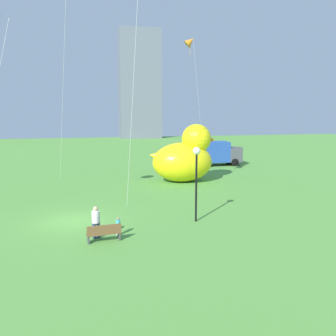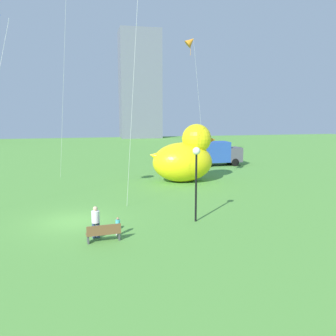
{
  "view_description": "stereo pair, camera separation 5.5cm",
  "coord_description": "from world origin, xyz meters",
  "views": [
    {
      "loc": [
        0.89,
        -21.25,
        6.43
      ],
      "look_at": [
        6.5,
        3.31,
        2.46
      ],
      "focal_mm": 38.49,
      "sensor_mm": 36.0,
      "label": 1
    },
    {
      "loc": [
        0.95,
        -21.26,
        6.43
      ],
      "look_at": [
        6.5,
        3.31,
        2.46
      ],
      "focal_mm": 38.49,
      "sensor_mm": 36.0,
      "label": 2
    }
  ],
  "objects": [
    {
      "name": "person_child",
      "position": [
        2.38,
        -3.03,
        0.54
      ],
      "size": [
        0.24,
        0.24,
        0.97
      ],
      "color": "silver",
      "rests_on": "ground"
    },
    {
      "name": "city_skyline",
      "position": [
        -15.1,
        68.69,
        13.73
      ],
      "size": [
        57.68,
        16.04,
        36.05
      ],
      "color": "gray",
      "rests_on": "ground"
    },
    {
      "name": "ground_plane",
      "position": [
        0.0,
        0.0,
        0.0
      ],
      "size": [
        140.0,
        140.0,
        0.0
      ],
      "primitive_type": "plane",
      "color": "#56973D"
    },
    {
      "name": "kite_orange",
      "position": [
        14.22,
        24.46,
        15.15
      ],
      "size": [
        2.84,
        2.66,
        15.97
      ],
      "color": "silver",
      "rests_on": "ground"
    },
    {
      "name": "box_truck",
      "position": [
        16.09,
        19.24,
        1.44
      ],
      "size": [
        5.53,
        2.43,
        2.85
      ],
      "color": "#264CA5",
      "rests_on": "ground"
    },
    {
      "name": "lamppost",
      "position": [
        7.07,
        -1.6,
        3.3
      ],
      "size": [
        0.44,
        0.44,
        4.4
      ],
      "color": "black",
      "rests_on": "ground"
    },
    {
      "name": "park_bench",
      "position": [
        1.61,
        -3.85,
        0.48
      ],
      "size": [
        1.73,
        0.64,
        0.9
      ],
      "color": "brown",
      "rests_on": "ground"
    },
    {
      "name": "giant_inflatable_duck",
      "position": [
        9.69,
        10.39,
        2.25
      ],
      "size": [
        6.39,
        4.1,
        5.3
      ],
      "color": "yellow",
      "rests_on": "ground"
    },
    {
      "name": "person_adult",
      "position": [
        1.24,
        -3.19,
        0.92
      ],
      "size": [
        0.41,
        0.41,
        1.67
      ],
      "color": "#38476B",
      "rests_on": "ground"
    }
  ]
}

